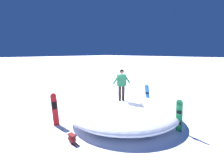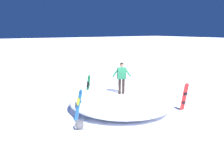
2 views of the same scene
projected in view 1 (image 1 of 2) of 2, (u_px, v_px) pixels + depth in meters
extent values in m
plane|color=white|center=(121.00, 124.00, 8.34)|extent=(240.00, 240.00, 0.00)
ellipsoid|color=white|center=(123.00, 111.00, 8.73)|extent=(7.72, 7.65, 0.98)
cylinder|color=black|center=(123.00, 93.00, 8.85)|extent=(0.14, 0.14, 0.80)
cylinder|color=black|center=(120.00, 93.00, 8.78)|extent=(0.14, 0.14, 0.80)
cube|color=#195638|center=(122.00, 80.00, 8.68)|extent=(0.38, 0.50, 0.60)
sphere|color=#936B4C|center=(122.00, 72.00, 8.60)|extent=(0.22, 0.22, 0.22)
cylinder|color=#195638|center=(127.00, 79.00, 8.79)|extent=(0.24, 0.38, 0.50)
cylinder|color=#195638|center=(116.00, 80.00, 8.56)|extent=(0.24, 0.38, 0.50)
sphere|color=black|center=(122.00, 71.00, 8.59)|extent=(0.21, 0.21, 0.21)
cube|color=red|center=(55.00, 111.00, 8.12)|extent=(0.30, 0.32, 1.43)
cylinder|color=red|center=(53.00, 96.00, 8.08)|extent=(0.11, 0.29, 0.28)
cube|color=black|center=(55.00, 106.00, 8.08)|extent=(0.10, 0.25, 0.34)
cube|color=black|center=(54.00, 105.00, 8.14)|extent=(0.11, 0.20, 0.12)
cube|color=black|center=(55.00, 116.00, 8.17)|extent=(0.11, 0.20, 0.12)
cube|color=#1E8C47|center=(179.00, 117.00, 7.32)|extent=(0.29, 0.28, 1.42)
cylinder|color=#1E8C47|center=(180.00, 103.00, 7.09)|extent=(0.28, 0.08, 0.27)
cube|color=black|center=(180.00, 112.00, 7.26)|extent=(0.23, 0.08, 0.34)
cube|color=black|center=(179.00, 112.00, 7.20)|extent=(0.20, 0.10, 0.12)
cube|color=black|center=(179.00, 123.00, 7.36)|extent=(0.20, 0.10, 0.12)
cube|color=#2672BF|center=(148.00, 97.00, 10.69)|extent=(0.29, 0.38, 1.41)
cylinder|color=#2672BF|center=(147.00, 87.00, 10.42)|extent=(0.27, 0.10, 0.26)
cube|color=yellow|center=(148.00, 93.00, 10.63)|extent=(0.23, 0.11, 0.34)
cube|color=black|center=(147.00, 93.00, 10.56)|extent=(0.20, 0.11, 0.12)
cube|color=black|center=(148.00, 101.00, 10.75)|extent=(0.20, 0.11, 0.12)
ellipsoid|color=#4C4C51|center=(139.00, 100.00, 11.73)|extent=(0.40, 0.46, 0.41)
ellipsoid|color=slate|center=(141.00, 101.00, 11.82)|extent=(0.23, 0.18, 0.20)
cube|color=#4C4C51|center=(139.00, 98.00, 11.70)|extent=(0.33, 0.39, 0.06)
cylinder|color=#4C4C51|center=(135.00, 103.00, 11.74)|extent=(0.13, 0.27, 0.04)
cylinder|color=#4C4C51|center=(136.00, 103.00, 11.61)|extent=(0.13, 0.27, 0.04)
ellipsoid|color=maroon|center=(72.00, 139.00, 6.58)|extent=(0.45, 0.26, 0.36)
ellipsoid|color=maroon|center=(70.00, 138.00, 6.73)|extent=(0.13, 0.19, 0.17)
cube|color=maroon|center=(72.00, 135.00, 6.55)|extent=(0.38, 0.22, 0.06)
cylinder|color=maroon|center=(74.00, 145.00, 6.39)|extent=(0.31, 0.06, 0.04)
cylinder|color=maroon|center=(77.00, 144.00, 6.48)|extent=(0.31, 0.06, 0.04)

